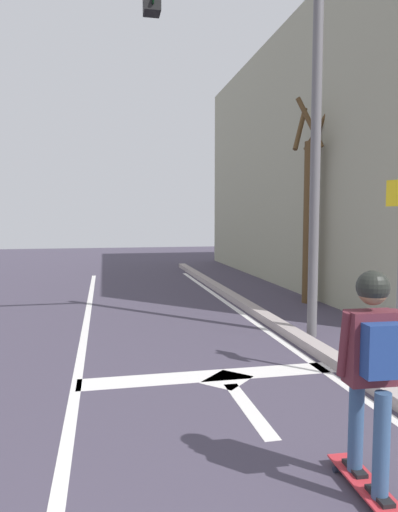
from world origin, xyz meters
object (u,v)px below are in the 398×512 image
at_px(roadside_tree, 310,213).
at_px(skateboard, 366,485).
at_px(skater, 372,354).
at_px(traffic_signal_mast, 248,80).

bearing_deg(roadside_tree, skateboard, -112.03).
height_order(skateboard, roadside_tree, roadside_tree).
xyz_separation_m(skateboard, skater, (-0.00, -0.02, 0.95)).
bearing_deg(traffic_signal_mast, skater, -95.54).
bearing_deg(skateboard, traffic_signal_mast, 84.45).
height_order(skater, roadside_tree, roadside_tree).
xyz_separation_m(skateboard, roadside_tree, (2.77, 6.85, 1.97)).
bearing_deg(roadside_tree, traffic_signal_mast, -130.61).
relative_size(skater, traffic_signal_mast, 0.26).
bearing_deg(skater, roadside_tree, 68.02).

